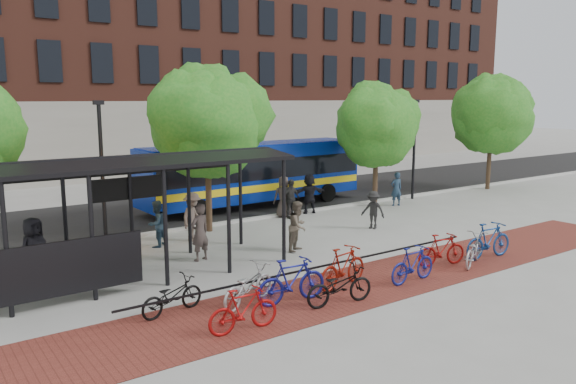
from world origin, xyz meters
TOP-DOWN VIEW (x-y plane):
  - ground at (0.00, 0.00)m, footprint 160.00×160.00m
  - asphalt_street at (0.00, 8.00)m, footprint 160.00×8.00m
  - curb at (0.00, 4.00)m, footprint 160.00×0.25m
  - brick_strip at (-2.00, -5.00)m, footprint 24.00×3.00m
  - bike_rack_rail at (-3.30, -4.10)m, footprint 12.00×0.05m
  - building_brick at (10.00, 26.00)m, footprint 55.00×14.00m
  - bus_shelter at (-8.13, -0.48)m, footprint 10.60×3.07m
  - tree_b at (-2.90, 3.35)m, footprint 5.15×4.20m
  - tree_c at (6.09, 3.35)m, footprint 4.66×3.80m
  - tree_d at (15.10, 3.35)m, footprint 5.39×4.40m
  - lamp_post_left at (-7.00, 3.60)m, footprint 0.35×0.20m
  - lamp_post_right at (9.00, 3.60)m, footprint 0.35×0.20m
  - bus at (1.20, 6.67)m, footprint 11.37×2.90m
  - bike_0 at (-7.76, -3.90)m, footprint 1.81×0.93m
  - bike_1 at (-6.89, -5.83)m, footprint 1.75×0.61m
  - bike_2 at (-5.93, -4.45)m, footprint 2.04×1.31m
  - bike_3 at (-4.96, -5.00)m, footprint 2.03×0.73m
  - bike_4 at (-4.04, -5.80)m, footprint 1.97×0.92m
  - bike_5 at (-3.09, -4.84)m, footprint 2.01×0.91m
  - bike_7 at (-1.19, -5.66)m, footprint 1.78×0.56m
  - bike_9 at (0.76, -5.09)m, footprint 1.79×0.88m
  - bike_10 at (1.64, -5.61)m, footprint 1.98×1.37m
  - bike_11 at (2.64, -5.45)m, footprint 2.07×0.75m
  - pedestrian_0 at (-9.97, 0.49)m, footprint 1.11×0.98m
  - pedestrian_1 at (-5.13, -0.17)m, footprint 0.77×0.59m
  - pedestrian_2 at (-5.62, 2.24)m, footprint 1.01×0.95m
  - pedestrian_3 at (-4.19, 2.30)m, footprint 1.34×1.21m
  - pedestrian_4 at (1.04, 3.41)m, footprint 1.05×0.53m
  - pedestrian_5 at (2.36, 3.80)m, footprint 1.76×0.90m
  - pedestrian_6 at (0.93, 3.80)m, footprint 1.04×0.86m
  - pedestrian_7 at (6.92, 2.78)m, footprint 0.68×0.53m
  - pedestrian_8 at (-1.85, -1.05)m, footprint 1.06×0.99m
  - pedestrian_9 at (2.56, -0.14)m, footprint 0.90×1.13m

SIDE VIEW (x-z plane):
  - ground at x=0.00m, z-range 0.00..0.00m
  - bike_rack_rail at x=-3.30m, z-range -0.47..0.47m
  - brick_strip at x=-2.00m, z-range 0.00..0.01m
  - asphalt_street at x=0.00m, z-range 0.00..0.01m
  - curb at x=0.00m, z-range 0.00..0.12m
  - bike_0 at x=-7.76m, z-range 0.00..0.91m
  - bike_10 at x=1.64m, z-range 0.00..0.99m
  - bike_4 at x=-4.04m, z-range 0.00..1.00m
  - bike_2 at x=-5.93m, z-range 0.00..1.01m
  - bike_1 at x=-6.89m, z-range 0.00..1.03m
  - bike_9 at x=0.76m, z-range 0.00..1.04m
  - bike_7 at x=-1.19m, z-range 0.00..1.06m
  - bike_5 at x=-3.09m, z-range 0.00..1.17m
  - bike_3 at x=-4.96m, z-range 0.00..1.20m
  - bike_11 at x=2.64m, z-range 0.00..1.22m
  - pedestrian_9 at x=2.56m, z-range 0.00..1.54m
  - pedestrian_7 at x=6.92m, z-range 0.00..1.65m
  - pedestrian_2 at x=-5.62m, z-range 0.00..1.66m
  - pedestrian_4 at x=1.04m, z-range 0.00..1.72m
  - pedestrian_8 at x=-1.85m, z-range 0.00..1.74m
  - pedestrian_3 at x=-4.19m, z-range 0.00..1.80m
  - pedestrian_5 at x=2.36m, z-range 0.00..1.81m
  - pedestrian_6 at x=0.93m, z-range 0.00..1.83m
  - pedestrian_1 at x=-5.13m, z-range 0.00..1.87m
  - pedestrian_0 at x=-9.97m, z-range 0.00..1.91m
  - bus at x=1.20m, z-range 0.23..3.28m
  - lamp_post_left at x=-7.00m, z-range 0.18..5.31m
  - lamp_post_right at x=9.00m, z-range 0.18..5.31m
  - bus_shelter at x=-8.13m, z-range 1.20..4.80m
  - tree_c at x=6.09m, z-range 1.09..7.02m
  - tree_b at x=-2.90m, z-range 1.22..7.69m
  - tree_d at x=15.10m, z-range 1.19..7.74m
  - building_brick at x=10.00m, z-range 0.00..20.00m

